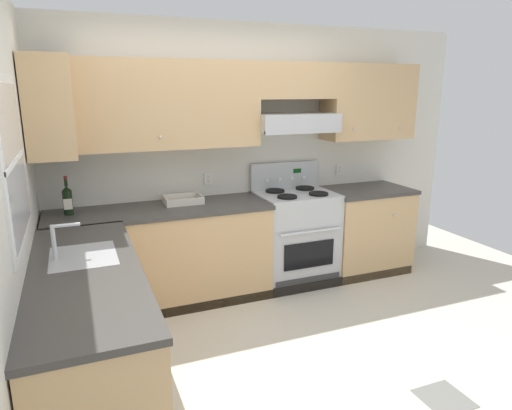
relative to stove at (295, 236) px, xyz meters
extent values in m
plane|color=beige|center=(-0.78, -1.25, -0.48)|extent=(7.04, 7.04, 0.00)
cube|color=slate|center=(0.04, -2.05, -0.48)|extent=(0.30, 0.30, 0.01)
cube|color=silver|center=(-0.32, 0.37, 0.80)|extent=(4.68, 0.12, 2.55)
cube|color=tan|center=(-1.33, 0.13, 1.32)|extent=(1.86, 0.34, 0.76)
cube|color=tan|center=(0.89, 0.13, 1.32)|extent=(0.97, 0.34, 0.76)
cube|color=tan|center=(0.00, 0.13, 1.53)|extent=(0.80, 0.34, 0.34)
cube|color=#B7BABC|center=(0.00, 0.09, 1.14)|extent=(0.80, 0.46, 0.17)
cube|color=#B7BABC|center=(0.00, -0.13, 1.07)|extent=(0.80, 0.03, 0.04)
sphere|color=silver|center=(-1.33, -0.05, 1.06)|extent=(0.02, 0.02, 0.02)
sphere|color=silver|center=(0.60, -0.05, 1.06)|extent=(0.02, 0.02, 0.02)
sphere|color=silver|center=(1.17, -0.05, 1.06)|extent=(0.02, 0.02, 0.02)
cube|color=silver|center=(-0.82, 0.29, 0.60)|extent=(0.08, 0.01, 0.12)
cube|color=silver|center=(-0.82, 0.29, 0.62)|extent=(0.03, 0.00, 0.03)
cube|color=silver|center=(-0.82, 0.29, 0.58)|extent=(0.03, 0.00, 0.03)
cube|color=silver|center=(0.68, 0.29, 0.60)|extent=(0.08, 0.01, 0.12)
cube|color=silver|center=(0.68, 0.29, 0.62)|extent=(0.03, 0.00, 0.03)
cube|color=silver|center=(0.68, 0.29, 0.58)|extent=(0.03, 0.00, 0.03)
cube|color=silver|center=(-2.40, -1.15, 0.80)|extent=(0.12, 4.00, 2.55)
cube|color=white|center=(-2.34, -1.16, 1.07)|extent=(0.04, 1.00, 0.92)
cube|color=white|center=(-2.32, -1.16, 1.07)|extent=(0.01, 0.90, 0.82)
cube|color=white|center=(-2.32, -1.16, 1.07)|extent=(0.01, 0.90, 0.02)
cube|color=tan|center=(-2.16, -0.05, 1.32)|extent=(0.34, 0.64, 0.76)
cube|color=tan|center=(-1.35, -0.01, -0.04)|extent=(1.92, 0.61, 0.87)
cube|color=#3D3A38|center=(-1.35, -0.01, 0.41)|extent=(1.95, 0.63, 0.04)
cube|color=tan|center=(0.83, -0.01, -0.04)|extent=(0.89, 0.61, 0.87)
cube|color=#3D3A38|center=(0.83, -0.01, 0.41)|extent=(0.91, 0.63, 0.04)
cube|color=black|center=(-0.52, -0.28, -0.43)|extent=(3.54, 0.06, 0.09)
sphere|color=silver|center=(-1.73, -0.33, 0.20)|extent=(0.03, 0.03, 0.03)
sphere|color=silver|center=(0.96, -0.33, 0.20)|extent=(0.03, 0.03, 0.03)
cube|color=tan|center=(-2.02, -1.26, -0.04)|extent=(0.61, 1.89, 0.87)
cube|color=#3D3A38|center=(-2.02, -1.26, 0.41)|extent=(0.63, 1.91, 0.04)
cube|color=black|center=(-1.75, -1.26, -0.43)|extent=(0.06, 1.85, 0.09)
cube|color=#999B9E|center=(-2.02, -1.02, 0.43)|extent=(0.40, 0.48, 0.01)
cube|color=#28282B|center=(-2.02, -1.02, 0.36)|extent=(0.34, 0.42, 0.14)
cylinder|color=silver|center=(-2.18, -1.02, 0.54)|extent=(0.03, 0.03, 0.22)
cylinder|color=silver|center=(-2.10, -1.02, 0.64)|extent=(0.16, 0.02, 0.02)
cube|color=#B7BABC|center=(0.00, 0.00, -0.02)|extent=(0.76, 0.58, 0.91)
cube|color=black|center=(0.00, -0.30, -0.10)|extent=(0.53, 0.01, 0.26)
cylinder|color=silver|center=(0.00, -0.32, 0.14)|extent=(0.65, 0.02, 0.02)
cube|color=#333333|center=(0.00, -0.30, -0.38)|extent=(0.70, 0.01, 0.11)
cube|color=#B7BABC|center=(0.00, 0.00, 0.44)|extent=(0.76, 0.58, 0.02)
cube|color=#B7BABC|center=(0.00, 0.27, 0.58)|extent=(0.76, 0.04, 0.29)
cube|color=#053F0C|center=(0.13, 0.25, 0.63)|extent=(0.09, 0.01, 0.04)
cylinder|color=black|center=(-0.17, -0.14, 0.46)|extent=(0.19, 0.19, 0.02)
cylinder|color=black|center=(-0.17, -0.14, 0.45)|extent=(0.07, 0.07, 0.01)
cylinder|color=black|center=(0.17, -0.14, 0.46)|extent=(0.19, 0.19, 0.02)
cylinder|color=black|center=(0.17, -0.14, 0.45)|extent=(0.07, 0.07, 0.01)
cylinder|color=black|center=(-0.17, 0.14, 0.46)|extent=(0.19, 0.19, 0.02)
cylinder|color=black|center=(-0.17, 0.14, 0.45)|extent=(0.07, 0.07, 0.01)
cylinder|color=black|center=(0.17, 0.14, 0.46)|extent=(0.19, 0.19, 0.02)
cylinder|color=black|center=(0.17, 0.14, 0.45)|extent=(0.07, 0.07, 0.01)
cylinder|color=white|center=(-0.21, 0.25, 0.55)|extent=(0.04, 0.02, 0.04)
cylinder|color=white|center=(-0.07, 0.25, 0.55)|extent=(0.04, 0.02, 0.04)
cylinder|color=white|center=(0.07, 0.25, 0.55)|extent=(0.04, 0.02, 0.04)
cylinder|color=white|center=(0.21, 0.25, 0.55)|extent=(0.04, 0.02, 0.04)
cylinder|color=black|center=(-2.10, 0.06, 0.53)|extent=(0.08, 0.08, 0.21)
cone|color=black|center=(-2.10, 0.06, 0.66)|extent=(0.08, 0.08, 0.04)
cylinder|color=black|center=(-2.10, 0.06, 0.72)|extent=(0.03, 0.03, 0.09)
cylinder|color=maroon|center=(-2.10, 0.06, 0.75)|extent=(0.03, 0.03, 0.02)
cube|color=silver|center=(-2.10, 0.02, 0.53)|extent=(0.07, 0.00, 0.09)
cube|color=beige|center=(-1.12, 0.10, 0.44)|extent=(0.28, 0.21, 0.02)
cube|color=beige|center=(-1.12, -0.02, 0.47)|extent=(0.35, 0.01, 0.07)
cube|color=beige|center=(-1.12, 0.22, 0.47)|extent=(0.35, 0.01, 0.07)
cube|color=beige|center=(-1.29, 0.10, 0.47)|extent=(0.01, 0.23, 0.07)
cube|color=beige|center=(-0.95, 0.10, 0.47)|extent=(0.01, 0.23, 0.07)
camera|label=1|loc=(-2.03, -3.94, 1.45)|focal=32.00mm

